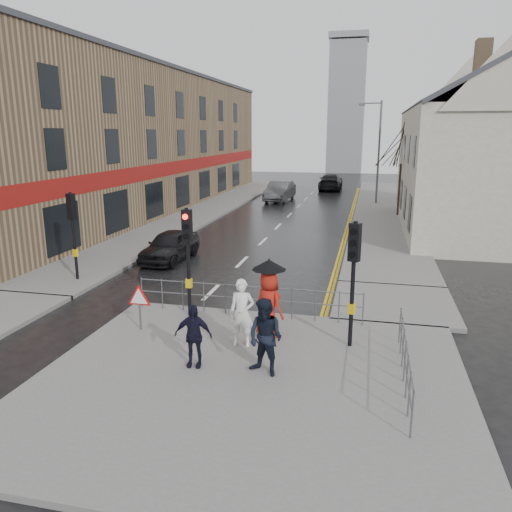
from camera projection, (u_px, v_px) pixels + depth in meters
The scene contains 24 objects.
ground at pixel (182, 321), 15.55m from camera, with size 120.00×120.00×0.00m, color black.
near_pavement at pixel (248, 383), 11.57m from camera, with size 10.00×9.00×0.14m, color #605E5B.
left_pavement at pixel (211, 207), 38.70m from camera, with size 4.00×44.00×0.14m, color #605E5B.
right_pavement at pixel (383, 209), 37.77m from camera, with size 4.00×40.00×0.14m, color #605E5B.
pavement_bridge_right at pixel (394, 303), 16.96m from camera, with size 4.00×4.20×0.14m, color #605E5B.
building_left_terrace at pixel (136, 142), 37.76m from camera, with size 8.00×42.00×10.00m, color #896E4F.
building_right_cream at pixel (488, 149), 28.82m from camera, with size 9.00×16.40×10.10m.
church_tower at pixel (346, 109), 71.70m from camera, with size 5.00×5.00×18.00m, color gray.
traffic_signal_near_left at pixel (188, 243), 15.10m from camera, with size 0.28×0.27×3.40m.
traffic_signal_near_right at pixel (354, 262), 12.88m from camera, with size 0.34×0.33×3.40m.
traffic_signal_far_left at pixel (73, 220), 19.00m from camera, with size 0.34×0.33×3.40m.
guard_railing_front at pixel (247, 293), 15.49m from camera, with size 7.14×0.04×1.00m.
guard_railing_side at pixel (405, 353), 11.34m from camera, with size 0.04×4.54×1.00m.
warning_sign at pixel (139, 300), 14.33m from camera, with size 0.80×0.07×1.35m.
street_lamp at pixel (377, 145), 39.64m from camera, with size 1.83×0.25×8.00m.
tree_near at pixel (403, 141), 33.49m from camera, with size 2.40×2.40×6.58m.
tree_far at pixel (404, 148), 41.12m from camera, with size 2.40×2.40×5.64m.
pedestrian_a at pixel (242, 313), 13.26m from camera, with size 0.67×0.44×1.84m, color white.
pedestrian_b at pixel (265, 337), 11.65m from camera, with size 0.90×0.70×1.86m, color black.
pedestrian_with_umbrella at pixel (269, 297), 13.76m from camera, with size 1.10×1.02×2.23m.
pedestrian_d at pixel (193, 335), 12.10m from camera, with size 0.93×0.39×1.58m, color black.
car_parked at pixel (170, 246), 22.74m from camera, with size 1.63×4.06×1.38m, color black.
car_mid at pixel (280, 191), 42.61m from camera, with size 1.76×5.06×1.67m, color #484A4D.
car_far at pixel (331, 182), 50.78m from camera, with size 2.25×5.55×1.61m, color black.
Camera 1 is at (5.52, -13.71, 5.73)m, focal length 35.00 mm.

